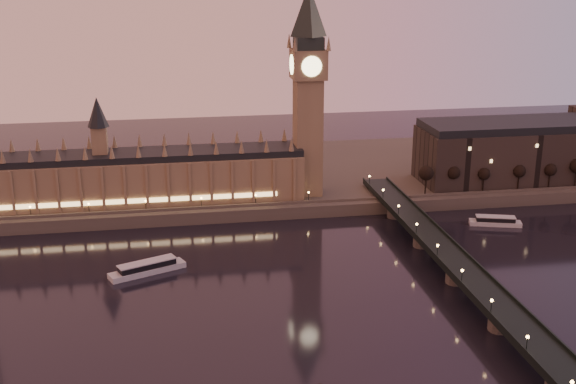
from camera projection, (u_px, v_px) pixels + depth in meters
The scene contains 13 objects.
ground at pixel (219, 325), 244.38m from camera, with size 700.00×700.00×0.00m, color black.
far_embankment at pixel (250, 177), 403.32m from camera, with size 560.00×130.00×6.00m, color #423D35.
palace_of_westminster at pixel (115, 172), 345.16m from camera, with size 180.00×26.62×52.00m.
big_ben at pixel (308, 79), 347.33m from camera, with size 17.68×17.68×104.00m.
westminster_bridge at pixel (476, 291), 257.26m from camera, with size 13.20×260.00×15.30m.
city_block at pixel (558, 146), 391.67m from camera, with size 155.00×45.00×34.00m.
bare_tree_0 at pixel (424, 175), 359.57m from camera, with size 6.70×6.70×13.62m.
bare_tree_1 at pixel (456, 174), 362.22m from camera, with size 6.70×6.70×13.62m.
bare_tree_2 at pixel (487, 172), 364.86m from camera, with size 6.70×6.70×13.62m.
bare_tree_3 at pixel (518, 171), 367.51m from camera, with size 6.70×6.70×13.62m.
bare_tree_4 at pixel (548, 169), 370.15m from camera, with size 6.70×6.70×13.62m.
cruise_boat_a at pixel (147, 268), 284.98m from camera, with size 30.75×18.12×4.90m.
cruise_boat_b at pixel (495, 221), 337.33m from camera, with size 24.41×12.43×4.38m.
Camera 1 is at (-13.55, -220.10, 116.96)m, focal length 45.00 mm.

